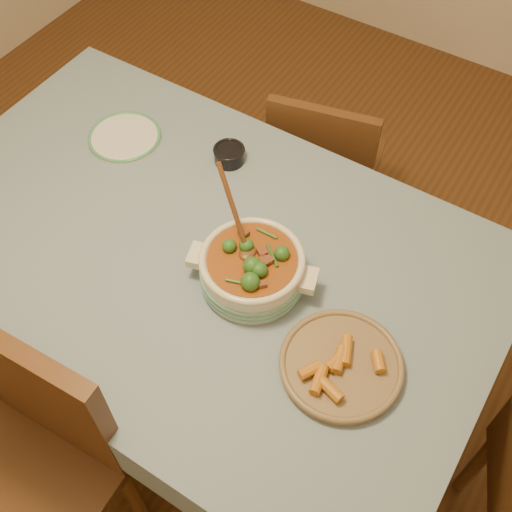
% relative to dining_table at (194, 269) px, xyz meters
% --- Properties ---
extents(floor, '(4.50, 4.50, 0.00)m').
position_rel_dining_table_xyz_m(floor, '(0.00, 0.00, -0.66)').
color(floor, '#4F2F16').
rests_on(floor, ground).
extents(dining_table, '(1.68, 1.08, 0.76)m').
position_rel_dining_table_xyz_m(dining_table, '(0.00, 0.00, 0.00)').
color(dining_table, brown).
rests_on(dining_table, floor).
extents(stew_casserole, '(0.34, 0.33, 0.32)m').
position_rel_dining_table_xyz_m(stew_casserole, '(0.20, 0.00, 0.16)').
color(stew_casserole, beige).
rests_on(stew_casserole, dining_table).
extents(white_plate, '(0.27, 0.27, 0.02)m').
position_rel_dining_table_xyz_m(white_plate, '(-0.43, 0.24, 0.10)').
color(white_plate, silver).
rests_on(white_plate, dining_table).
extents(condiment_bowl, '(0.12, 0.12, 0.05)m').
position_rel_dining_table_xyz_m(condiment_bowl, '(-0.10, 0.34, 0.12)').
color(condiment_bowl, black).
rests_on(condiment_bowl, dining_table).
extents(fried_plate, '(0.39, 0.39, 0.05)m').
position_rel_dining_table_xyz_m(fried_plate, '(0.51, -0.09, 0.11)').
color(fried_plate, olive).
rests_on(fried_plate, dining_table).
extents(chair_far, '(0.45, 0.45, 0.81)m').
position_rel_dining_table_xyz_m(chair_far, '(0.03, 0.74, -0.21)').
color(chair_far, '#55361A').
rests_on(chair_far, floor).
extents(chair_near, '(0.48, 0.48, 0.99)m').
position_rel_dining_table_xyz_m(chair_near, '(-0.07, -0.65, -0.10)').
color(chair_near, '#55361A').
rests_on(chair_near, floor).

